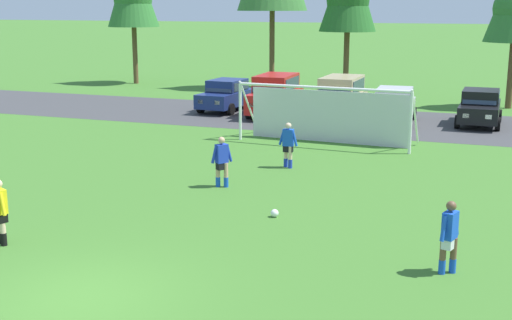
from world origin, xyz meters
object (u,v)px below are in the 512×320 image
player_midfield_center (449,237)px  parked_car_slot_left (275,95)px  player_striker_near (288,145)px  parked_car_slot_center (394,105)px  referee (0,212)px  parked_car_slot_center_left (341,97)px  player_defender_far (222,162)px  parked_car_slot_center_right (480,107)px  parked_car_slot_far_left (226,95)px  soccer_ball (275,213)px  soccer_goal (327,113)px

player_midfield_center → parked_car_slot_left: bearing=118.4°
player_striker_near → parked_car_slot_center: bearing=79.1°
player_striker_near → parked_car_slot_center: size_ratio=0.38×
referee → parked_car_slot_center: parked_car_slot_center is taller
parked_car_slot_center_left → player_striker_near: bearing=-86.6°
referee → parked_car_slot_left: size_ratio=0.35×
player_striker_near → player_defender_far: 3.47m
parked_car_slot_left → parked_car_slot_center_right: bearing=4.0°
referee → player_defender_far: same height
parked_car_slot_far_left → parked_car_slot_center_left: parked_car_slot_center_left is taller
parked_car_slot_left → parked_car_slot_center: parked_car_slot_left is taller
referee → player_defender_far: size_ratio=1.00×
soccer_ball → referee: referee is taller
soccer_goal → parked_car_slot_center_left: size_ratio=1.62×
parked_car_slot_center_left → parked_car_slot_center_right: (6.79, 0.49, -0.24)m
soccer_goal → player_midfield_center: bearing=-65.2°
player_midfield_center → parked_car_slot_center_right: bearing=90.2°
parked_car_slot_center → player_defender_far: bearing=-103.1°
soccer_goal → player_striker_near: 4.85m
player_defender_far → parked_car_slot_far_left: parked_car_slot_far_left is taller
referee → parked_car_slot_center_right: parked_car_slot_center_right is taller
soccer_ball → parked_car_slot_far_left: bearing=116.4°
soccer_ball → parked_car_slot_center_right: bearing=74.7°
player_striker_near → parked_car_slot_far_left: bearing=121.8°
parked_car_slot_center_left → player_midfield_center: bearing=-70.5°
player_defender_far → parked_car_slot_center: size_ratio=0.38×
parked_car_slot_far_left → parked_car_slot_left: size_ratio=0.92×
player_midfield_center → player_defender_far: (-7.40, 4.93, 0.00)m
soccer_goal → parked_car_slot_left: 7.47m
player_midfield_center → referee: bearing=-169.9°
soccer_ball → parked_car_slot_center_right: (4.74, 17.31, 0.77)m
parked_car_slot_left → referee: bearing=-90.2°
player_midfield_center → parked_car_slot_far_left: 23.93m
player_defender_far → referee: bearing=-113.7°
parked_car_slot_far_left → player_defender_far: bearing=-68.1°
player_midfield_center → parked_car_slot_far_left: (-13.40, 19.82, 0.05)m
parked_car_slot_center_left → parked_car_slot_center_right: parked_car_slot_center_left is taller
soccer_ball → referee: (-5.57, -4.35, 0.71)m
soccer_ball → parked_car_slot_center: 16.58m
referee → parked_car_slot_center_right: bearing=64.6°
parked_car_slot_far_left → parked_car_slot_left: parked_car_slot_left is taller
soccer_goal → parked_car_slot_left: (-4.31, 6.10, -0.18)m
soccer_ball → parked_car_slot_far_left: size_ratio=0.05×
soccer_goal → player_midfield_center: soccer_goal is taller
player_midfield_center → player_defender_far: size_ratio=1.00×
parked_car_slot_center → referee: bearing=-106.7°
player_defender_far → parked_car_slot_far_left: size_ratio=0.38×
parked_car_slot_center → parked_car_slot_center_left: bearing=174.3°
parked_car_slot_center → parked_car_slot_center_right: 4.11m
player_midfield_center → parked_car_slot_far_left: size_ratio=0.38×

